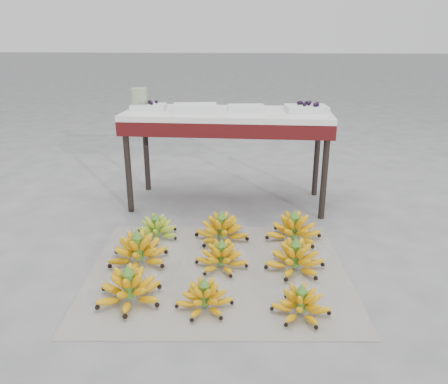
# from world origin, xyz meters

# --- Properties ---
(ground) EXTENTS (60.00, 60.00, 0.00)m
(ground) POSITION_xyz_m (0.00, 0.00, 0.00)
(ground) COLOR #5D5E60
(ground) RESTS_ON ground
(newspaper_mat) EXTENTS (1.34, 1.16, 0.01)m
(newspaper_mat) POSITION_xyz_m (-0.05, 0.06, 0.00)
(newspaper_mat) COLOR silver
(newspaper_mat) RESTS_ON ground
(bunch_front_left) EXTENTS (0.38, 0.38, 0.18)m
(bunch_front_left) POSITION_xyz_m (-0.40, -0.24, 0.07)
(bunch_front_left) COLOR #E0A90C
(bunch_front_left) RESTS_ON newspaper_mat
(bunch_front_center) EXTENTS (0.30, 0.30, 0.15)m
(bunch_front_center) POSITION_xyz_m (-0.07, -0.26, 0.06)
(bunch_front_center) COLOR #E0A90C
(bunch_front_center) RESTS_ON newspaper_mat
(bunch_front_right) EXTENTS (0.25, 0.25, 0.15)m
(bunch_front_right) POSITION_xyz_m (0.33, -0.27, 0.06)
(bunch_front_right) COLOR #E0A90C
(bunch_front_right) RESTS_ON newspaper_mat
(bunch_mid_left) EXTENTS (0.38, 0.38, 0.19)m
(bunch_mid_left) POSITION_xyz_m (-0.46, 0.10, 0.07)
(bunch_mid_left) COLOR #E0A90C
(bunch_mid_left) RESTS_ON newspaper_mat
(bunch_mid_center) EXTENTS (0.28, 0.28, 0.16)m
(bunch_mid_center) POSITION_xyz_m (-0.04, 0.09, 0.06)
(bunch_mid_center) COLOR #E0A90C
(bunch_mid_center) RESTS_ON newspaper_mat
(bunch_mid_right) EXTENTS (0.34, 0.34, 0.18)m
(bunch_mid_right) POSITION_xyz_m (0.33, 0.10, 0.07)
(bunch_mid_right) COLOR #E0A90C
(bunch_mid_right) RESTS_ON newspaper_mat
(bunch_back_left) EXTENTS (0.33, 0.33, 0.15)m
(bunch_back_left) POSITION_xyz_m (-0.44, 0.40, 0.06)
(bunch_back_left) COLOR #78AF26
(bunch_back_left) RESTS_ON newspaper_mat
(bunch_back_center) EXTENTS (0.37, 0.37, 0.18)m
(bunch_back_center) POSITION_xyz_m (-0.06, 0.40, 0.07)
(bunch_back_center) COLOR #E0A90C
(bunch_back_center) RESTS_ON newspaper_mat
(bunch_back_right) EXTENTS (0.37, 0.37, 0.19)m
(bunch_back_right) POSITION_xyz_m (0.34, 0.43, 0.07)
(bunch_back_right) COLOR #E0A90C
(bunch_back_right) RESTS_ON newspaper_mat
(vendor_table) EXTENTS (1.32, 0.53, 0.64)m
(vendor_table) POSITION_xyz_m (-0.09, 1.00, 0.56)
(vendor_table) COLOR black
(vendor_table) RESTS_ON ground
(tray_far_left) EXTENTS (0.24, 0.18, 0.06)m
(tray_far_left) POSITION_xyz_m (-0.61, 1.01, 0.66)
(tray_far_left) COLOR silver
(tray_far_left) RESTS_ON vendor_table
(tray_left) EXTENTS (0.30, 0.24, 0.04)m
(tray_left) POSITION_xyz_m (-0.29, 0.97, 0.66)
(tray_left) COLOR silver
(tray_left) RESTS_ON vendor_table
(tray_right) EXTENTS (0.25, 0.20, 0.04)m
(tray_right) POSITION_xyz_m (0.04, 1.00, 0.65)
(tray_right) COLOR silver
(tray_right) RESTS_ON vendor_table
(tray_far_right) EXTENTS (0.28, 0.22, 0.07)m
(tray_far_right) POSITION_xyz_m (0.42, 1.01, 0.66)
(tray_far_right) COLOR silver
(tray_far_right) RESTS_ON vendor_table
(glass_jar) EXTENTS (0.12, 0.12, 0.14)m
(glass_jar) POSITION_xyz_m (-0.67, 1.01, 0.70)
(glass_jar) COLOR beige
(glass_jar) RESTS_ON vendor_table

